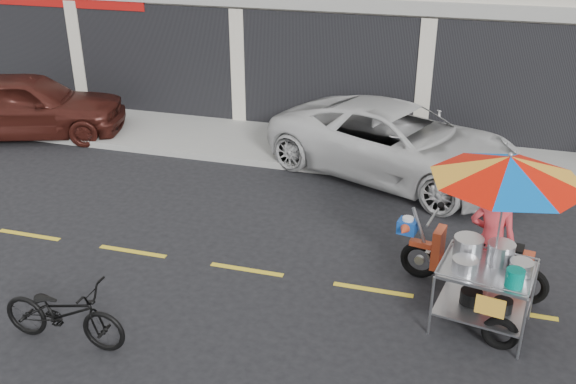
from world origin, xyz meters
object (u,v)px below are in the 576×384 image
(maroon_sedan, at_px, (26,105))
(white_pickup, at_px, (397,142))
(food_vendor_rig, at_px, (497,212))
(near_bicycle, at_px, (63,312))

(maroon_sedan, distance_m, white_pickup, 8.84)
(white_pickup, distance_m, food_vendor_rig, 4.91)
(maroon_sedan, distance_m, food_vendor_rig, 11.59)
(maroon_sedan, xyz_separation_m, food_vendor_rig, (10.68, -4.41, 0.81))
(maroon_sedan, relative_size, white_pickup, 0.85)
(food_vendor_rig, bearing_deg, near_bicycle, -146.68)
(white_pickup, distance_m, near_bicycle, 7.52)
(white_pickup, bearing_deg, food_vendor_rig, -136.04)
(white_pickup, bearing_deg, near_bicycle, 174.71)
(maroon_sedan, xyz_separation_m, white_pickup, (8.84, 0.06, -0.04))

